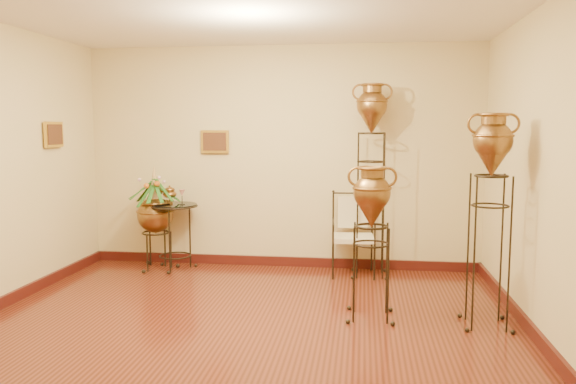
# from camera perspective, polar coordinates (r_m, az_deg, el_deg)

# --- Properties ---
(ground) EXTENTS (5.00, 5.00, 0.00)m
(ground) POSITION_cam_1_polar(r_m,az_deg,el_deg) (4.99, -5.00, -14.35)
(ground) COLOR maroon
(ground) RESTS_ON ground
(room_shell) EXTENTS (5.02, 5.02, 2.81)m
(room_shell) POSITION_cam_1_polar(r_m,az_deg,el_deg) (4.67, -5.26, 5.98)
(room_shell) COLOR beige
(room_shell) RESTS_ON ground
(amphora_tall) EXTENTS (0.52, 0.52, 2.32)m
(amphora_tall) POSITION_cam_1_polar(r_m,az_deg,el_deg) (6.72, 8.41, 1.40)
(amphora_tall) COLOR #2D2416
(amphora_tall) RESTS_ON ground
(amphora_mid) EXTENTS (0.55, 0.55, 1.93)m
(amphora_mid) POSITION_cam_1_polar(r_m,az_deg,el_deg) (5.27, 19.80, -2.60)
(amphora_mid) COLOR #2D2416
(amphora_mid) RESTS_ON ground
(amphora_short) EXTENTS (0.58, 0.58, 1.45)m
(amphora_short) POSITION_cam_1_polar(r_m,az_deg,el_deg) (5.27, 8.45, -5.04)
(amphora_short) COLOR #2D2416
(amphora_short) RESTS_ON ground
(planter_urn) EXTENTS (0.71, 0.71, 1.33)m
(planter_urn) POSITION_cam_1_polar(r_m,az_deg,el_deg) (7.25, -13.35, -1.81)
(planter_urn) COLOR #2D2416
(planter_urn) RESTS_ON ground
(armchair) EXTENTS (0.59, 0.55, 0.99)m
(armchair) POSITION_cam_1_polar(r_m,az_deg,el_deg) (6.82, 6.64, -4.31)
(armchair) COLOR #2D2416
(armchair) RESTS_ON ground
(side_table) EXTENTS (0.72, 0.72, 1.04)m
(side_table) POSITION_cam_1_polar(r_m,az_deg,el_deg) (7.22, -11.44, -4.32)
(side_table) COLOR #2D2416
(side_table) RESTS_ON ground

